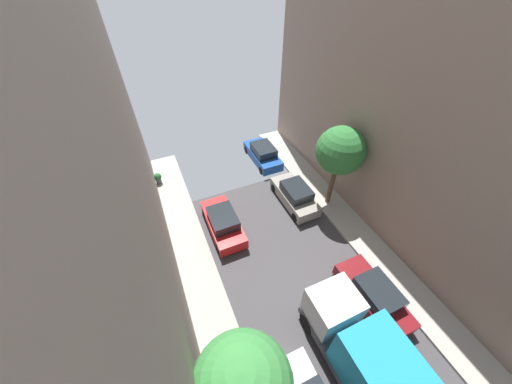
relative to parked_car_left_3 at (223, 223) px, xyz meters
The scene contains 7 objects.
parked_car_left_3 is the anchor object (origin of this frame).
parked_car_right_2 9.31m from the parked_car_left_3, 54.55° to the right, with size 1.78×4.20×1.57m.
parked_car_right_3 5.41m from the parked_car_left_3, ahead, with size 1.78×4.20×1.57m.
parked_car_right_4 7.82m from the parked_car_left_3, 46.31° to the left, with size 1.78×4.20×1.57m.
delivery_truck 10.51m from the parked_car_left_3, 75.03° to the right, with size 2.26×6.60×3.38m.
street_tree_1 8.44m from the parked_car_left_3, ahead, with size 2.97×2.97×5.80m.
potted_plant_2 6.94m from the parked_car_left_3, 116.23° to the left, with size 0.55×0.55×0.85m.
Camera 1 is at (-5.20, 1.85, 13.76)m, focal length 18.79 mm.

